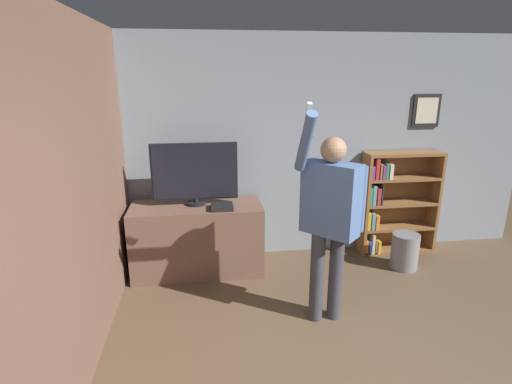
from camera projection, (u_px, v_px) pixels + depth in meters
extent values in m
cube|color=gray|center=(295.00, 149.00, 4.90)|extent=(6.07, 0.06, 2.70)
cube|color=black|center=(426.00, 111.00, 4.94)|extent=(0.35, 0.02, 0.40)
cube|color=beige|center=(427.00, 111.00, 4.92)|extent=(0.27, 0.01, 0.31)
cube|color=brown|center=(84.00, 192.00, 3.13)|extent=(0.06, 4.71, 2.70)
cube|color=brown|center=(198.00, 239.00, 4.62)|extent=(1.48, 0.62, 0.81)
cylinder|color=black|center=(196.00, 203.00, 4.53)|extent=(0.22, 0.22, 0.03)
cylinder|color=black|center=(196.00, 200.00, 4.52)|extent=(0.06, 0.06, 0.05)
cube|color=black|center=(195.00, 172.00, 4.43)|extent=(0.95, 0.04, 0.64)
cube|color=black|center=(195.00, 172.00, 4.41)|extent=(0.92, 0.01, 0.61)
cube|color=black|center=(222.00, 207.00, 4.38)|extent=(0.24, 0.22, 0.05)
cube|color=brown|center=(364.00, 204.00, 5.03)|extent=(0.04, 0.28, 1.31)
cube|color=brown|center=(433.00, 201.00, 5.15)|extent=(0.04, 0.28, 1.31)
cube|color=brown|center=(394.00, 200.00, 5.22)|extent=(0.98, 0.01, 1.31)
cube|color=brown|center=(394.00, 248.00, 5.28)|extent=(0.91, 0.28, 0.04)
cube|color=brown|center=(396.00, 227.00, 5.19)|extent=(0.91, 0.28, 0.04)
cube|color=brown|center=(399.00, 203.00, 5.09)|extent=(0.91, 0.28, 0.04)
cube|color=brown|center=(402.00, 178.00, 5.00)|extent=(0.91, 0.28, 0.04)
cube|color=brown|center=(404.00, 154.00, 4.91)|extent=(0.91, 0.28, 0.04)
cube|color=orange|center=(364.00, 245.00, 5.15)|extent=(0.03, 0.20, 0.18)
cube|color=#2D569E|center=(367.00, 245.00, 5.16)|extent=(0.03, 0.20, 0.18)
cube|color=beige|center=(370.00, 242.00, 5.17)|extent=(0.03, 0.23, 0.25)
cube|color=#99663D|center=(373.00, 244.00, 5.19)|extent=(0.02, 0.24, 0.18)
cube|color=gold|center=(376.00, 244.00, 5.20)|extent=(0.04, 0.24, 0.17)
cube|color=gold|center=(366.00, 220.00, 5.06)|extent=(0.04, 0.21, 0.23)
cube|color=#5B8E99|center=(370.00, 219.00, 5.08)|extent=(0.04, 0.25, 0.23)
cube|color=orange|center=(374.00, 220.00, 5.10)|extent=(0.04, 0.26, 0.19)
cube|color=#338447|center=(368.00, 195.00, 4.98)|extent=(0.03, 0.24, 0.23)
cube|color=#5B8E99|center=(372.00, 194.00, 4.97)|extent=(0.04, 0.21, 0.25)
cube|color=red|center=(376.00, 195.00, 4.99)|extent=(0.04, 0.24, 0.22)
cube|color=#232328|center=(379.00, 193.00, 5.00)|extent=(0.02, 0.25, 0.25)
cube|color=#7A3889|center=(370.00, 172.00, 4.88)|extent=(0.03, 0.20, 0.17)
cube|color=red|center=(374.00, 168.00, 4.89)|extent=(0.04, 0.25, 0.26)
cube|color=#99663D|center=(378.00, 170.00, 4.89)|extent=(0.02, 0.21, 0.20)
cube|color=#7A3889|center=(381.00, 171.00, 4.90)|extent=(0.03, 0.22, 0.18)
cube|color=#338447|center=(383.00, 170.00, 4.92)|extent=(0.03, 0.25, 0.19)
cube|color=beige|center=(387.00, 170.00, 4.93)|extent=(0.04, 0.26, 0.19)
cylinder|color=#383842|center=(317.00, 277.00, 3.69)|extent=(0.13, 0.13, 0.87)
cylinder|color=#383842|center=(336.00, 276.00, 3.71)|extent=(0.13, 0.13, 0.87)
cube|color=#4C6B9E|center=(331.00, 199.00, 3.48)|extent=(0.50, 0.51, 0.65)
sphere|color=#9E7556|center=(333.00, 150.00, 3.36)|extent=(0.22, 0.22, 0.22)
cylinder|color=#4C6B9E|center=(361.00, 199.00, 3.52)|extent=(0.09, 0.09, 0.60)
cylinder|color=#4C6B9E|center=(305.00, 142.00, 3.18)|extent=(0.09, 0.42, 0.54)
cube|color=white|center=(309.00, 111.00, 3.05)|extent=(0.04, 0.09, 0.14)
cylinder|color=gray|center=(405.00, 251.00, 4.74)|extent=(0.32, 0.32, 0.43)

